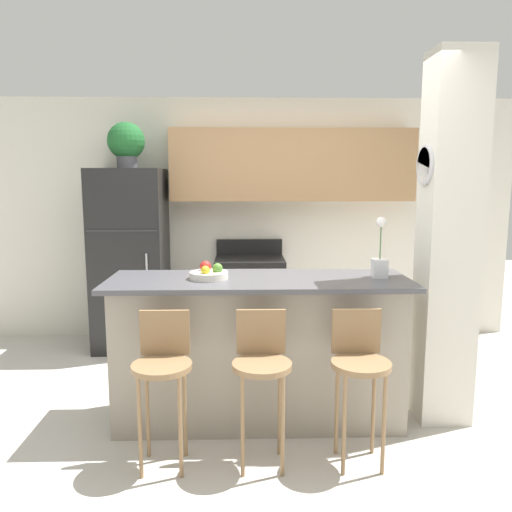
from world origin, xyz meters
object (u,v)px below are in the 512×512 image
at_px(bar_stool_right, 360,365).
at_px(bar_stool_mid, 262,366).
at_px(bar_stool_left, 163,367).
at_px(stove_range, 250,301).
at_px(fruit_bowl, 209,273).
at_px(trash_bin, 186,334).
at_px(orchid_vase, 380,259).
at_px(potted_plant_on_fridge, 126,143).
at_px(refrigerator, 131,260).

bearing_deg(bar_stool_right, bar_stool_mid, 180.00).
relative_size(bar_stool_left, bar_stool_right, 1.00).
bearing_deg(bar_stool_mid, stove_range, 90.99).
bearing_deg(fruit_bowl, trash_bin, 103.31).
bearing_deg(orchid_vase, fruit_bowl, -179.33).
relative_size(bar_stool_left, bar_stool_mid, 1.00).
bearing_deg(potted_plant_on_fridge, bar_stool_mid, -60.34).
bearing_deg(trash_bin, bar_stool_right, -57.22).
relative_size(bar_stool_mid, fruit_bowl, 3.49).
height_order(bar_stool_mid, fruit_bowl, fruit_bowl).
xyz_separation_m(potted_plant_on_fridge, fruit_bowl, (0.90, -1.62, -0.99)).
xyz_separation_m(bar_stool_mid, orchid_vase, (0.84, 0.57, 0.55)).
bearing_deg(bar_stool_mid, refrigerator, 119.66).
bearing_deg(refrigerator, potted_plant_on_fridge, 118.10).
distance_m(refrigerator, orchid_vase, 2.65).
bearing_deg(stove_range, bar_stool_left, -103.79).
bearing_deg(refrigerator, bar_stool_mid, -60.34).
relative_size(potted_plant_on_fridge, trash_bin, 1.18).
height_order(bar_stool_left, trash_bin, bar_stool_left).
xyz_separation_m(stove_range, potted_plant_on_fridge, (-1.20, -0.04, 1.60)).
relative_size(bar_stool_right, potted_plant_on_fridge, 2.06).
distance_m(stove_range, fruit_bowl, 1.80).
height_order(refrigerator, bar_stool_left, refrigerator).
bearing_deg(orchid_vase, trash_bin, 137.69).
relative_size(refrigerator, fruit_bowl, 6.83).
bearing_deg(bar_stool_left, bar_stool_right, 0.00).
xyz_separation_m(stove_range, bar_stool_left, (-0.55, -2.23, 0.15)).
height_order(potted_plant_on_fridge, trash_bin, potted_plant_on_fridge).
xyz_separation_m(refrigerator, bar_stool_right, (1.83, -2.18, -0.29)).
distance_m(bar_stool_mid, orchid_vase, 1.16).
bearing_deg(potted_plant_on_fridge, stove_range, 2.14).
bearing_deg(trash_bin, fruit_bowl, -76.69).
relative_size(bar_stool_mid, orchid_vase, 2.19).
xyz_separation_m(potted_plant_on_fridge, orchid_vase, (2.09, -1.61, -0.90)).
bearing_deg(trash_bin, orchid_vase, -42.31).
distance_m(bar_stool_mid, bar_stool_right, 0.58).
relative_size(bar_stool_right, fruit_bowl, 3.49).
height_order(stove_range, orchid_vase, orchid_vase).
bearing_deg(refrigerator, bar_stool_left, -73.23).
bearing_deg(bar_stool_left, bar_stool_mid, 0.00).
bearing_deg(orchid_vase, stove_range, 118.07).
bearing_deg(fruit_bowl, refrigerator, 119.00).
distance_m(bar_stool_left, bar_stool_right, 1.17).
xyz_separation_m(bar_stool_left, trash_bin, (-0.09, 1.95, -0.42)).
xyz_separation_m(refrigerator, trash_bin, (0.57, -0.23, -0.72)).
relative_size(fruit_bowl, trash_bin, 0.70).
xyz_separation_m(bar_stool_right, orchid_vase, (0.26, 0.57, 0.55)).
bearing_deg(refrigerator, trash_bin, -21.87).
xyz_separation_m(potted_plant_on_fridge, trash_bin, (0.57, -0.23, -1.87)).
bearing_deg(orchid_vase, bar_stool_right, -114.34).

